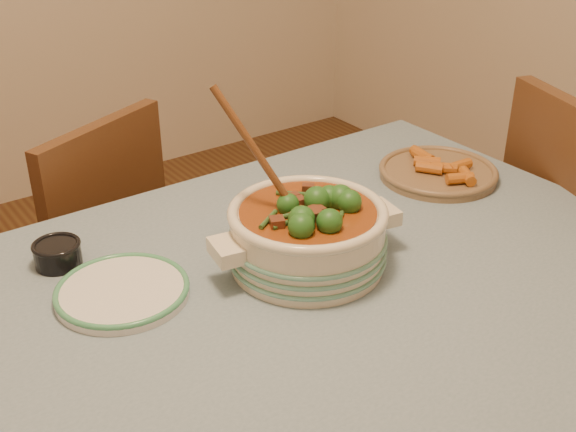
{
  "coord_description": "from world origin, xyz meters",
  "views": [
    {
      "loc": [
        -0.56,
        -0.85,
        1.49
      ],
      "look_at": [
        0.13,
        0.1,
        0.86
      ],
      "focal_mm": 45.0,
      "sensor_mm": 36.0,
      "label": 1
    }
  ],
  "objects_px": {
    "white_plate": "(122,291)",
    "condiment_bowl": "(57,252)",
    "dining_table": "(264,353)",
    "fried_plate": "(438,170)",
    "chair_far": "(85,249)",
    "stew_casserole": "(307,230)"
  },
  "relations": [
    {
      "from": "fried_plate",
      "to": "chair_far",
      "type": "distance_m",
      "value": 0.95
    },
    {
      "from": "white_plate",
      "to": "fried_plate",
      "type": "xyz_separation_m",
      "value": [
        0.82,
        0.02,
        0.01
      ]
    },
    {
      "from": "dining_table",
      "to": "fried_plate",
      "type": "bearing_deg",
      "value": 17.83
    },
    {
      "from": "condiment_bowl",
      "to": "chair_far",
      "type": "height_order",
      "value": "chair_far"
    },
    {
      "from": "stew_casserole",
      "to": "chair_far",
      "type": "distance_m",
      "value": 0.83
    },
    {
      "from": "dining_table",
      "to": "fried_plate",
      "type": "distance_m",
      "value": 0.68
    },
    {
      "from": "stew_casserole",
      "to": "white_plate",
      "type": "distance_m",
      "value": 0.35
    },
    {
      "from": "chair_far",
      "to": "stew_casserole",
      "type": "bearing_deg",
      "value": 79.3
    },
    {
      "from": "white_plate",
      "to": "chair_far",
      "type": "distance_m",
      "value": 0.7
    },
    {
      "from": "fried_plate",
      "to": "stew_casserole",
      "type": "bearing_deg",
      "value": -165.09
    },
    {
      "from": "condiment_bowl",
      "to": "fried_plate",
      "type": "distance_m",
      "value": 0.88
    },
    {
      "from": "dining_table",
      "to": "condiment_bowl",
      "type": "height_order",
      "value": "condiment_bowl"
    },
    {
      "from": "white_plate",
      "to": "stew_casserole",
      "type": "bearing_deg",
      "value": -18.1
    },
    {
      "from": "dining_table",
      "to": "stew_casserole",
      "type": "xyz_separation_m",
      "value": [
        0.15,
        0.08,
        0.17
      ]
    },
    {
      "from": "dining_table",
      "to": "stew_casserole",
      "type": "relative_size",
      "value": 4.43
    },
    {
      "from": "white_plate",
      "to": "chair_far",
      "type": "bearing_deg",
      "value": 77.03
    },
    {
      "from": "white_plate",
      "to": "condiment_bowl",
      "type": "relative_size",
      "value": 2.57
    },
    {
      "from": "dining_table",
      "to": "fried_plate",
      "type": "xyz_separation_m",
      "value": [
        0.64,
        0.21,
        0.11
      ]
    },
    {
      "from": "dining_table",
      "to": "condiment_bowl",
      "type": "xyz_separation_m",
      "value": [
        -0.23,
        0.35,
        0.12
      ]
    },
    {
      "from": "dining_table",
      "to": "fried_plate",
      "type": "relative_size",
      "value": 5.36
    },
    {
      "from": "condiment_bowl",
      "to": "fried_plate",
      "type": "bearing_deg",
      "value": -9.48
    },
    {
      "from": "chair_far",
      "to": "dining_table",
      "type": "bearing_deg",
      "value": 67.6
    }
  ]
}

